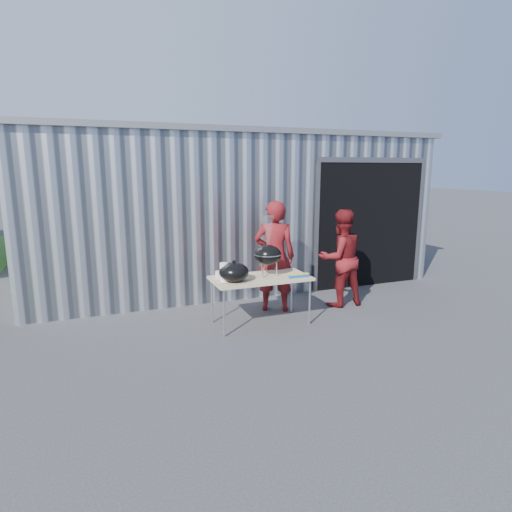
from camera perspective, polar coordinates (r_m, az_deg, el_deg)
name	(u,v)px	position (r m, az deg, el deg)	size (l,w,h in m)	color
ground	(247,336)	(6.31, -1.21, -10.58)	(80.00, 80.00, 0.00)	#313134
building	(217,204)	(10.53, -5.29, 6.91)	(8.20, 6.20, 3.10)	silver
folding_table	(261,280)	(6.57, 0.61, -3.16)	(1.50, 0.75, 0.75)	tan
kettle_grill	(268,249)	(6.54, 1.57, 0.91)	(0.43, 0.43, 0.93)	black
grill_lid	(234,272)	(6.28, -2.96, -2.15)	(0.44, 0.44, 0.32)	black
paper_towels	(224,272)	(6.28, -4.30, -2.18)	(0.12, 0.12, 0.28)	white
white_tub	(223,275)	(6.52, -4.44, -2.48)	(0.20, 0.15, 0.10)	white
foil_box	(299,276)	(6.54, 5.72, -2.63)	(0.32, 0.05, 0.06)	#184B9F
person_cook	(275,256)	(7.17, 2.50, -0.05)	(0.68, 0.45, 1.88)	maroon
person_bystander	(340,258)	(7.60, 11.19, -0.27)	(0.83, 0.64, 1.70)	maroon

